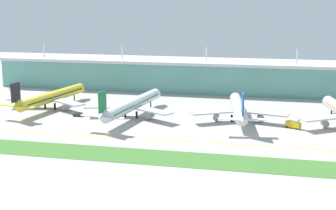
{
  "coord_description": "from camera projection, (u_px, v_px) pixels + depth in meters",
  "views": [
    {
      "loc": [
        41.08,
        -197.15,
        57.94
      ],
      "look_at": [
        -8.83,
        29.97,
        7.0
      ],
      "focal_mm": 50.86,
      "sensor_mm": 36.0,
      "label": 1
    }
  ],
  "objects": [
    {
      "name": "ground_plane",
      "position": [
        173.0,
        136.0,
        209.1
      ],
      "size": [
        600.0,
        600.0,
        0.0
      ],
      "primitive_type": "plane",
      "color": "#A8A59E"
    },
    {
      "name": "terminal_building",
      "position": [
        207.0,
        75.0,
        310.54
      ],
      "size": [
        288.0,
        34.0,
        29.31
      ],
      "color": "#5B9E93",
      "rests_on": "ground"
    },
    {
      "name": "airliner_nearest",
      "position": [
        51.0,
        97.0,
        260.37
      ],
      "size": [
        48.13,
        66.55,
        18.9
      ],
      "color": "yellow",
      "rests_on": "ground"
    },
    {
      "name": "airliner_near_middle",
      "position": [
        132.0,
        105.0,
        240.92
      ],
      "size": [
        48.29,
        71.2,
        18.9
      ],
      "color": "silver",
      "rests_on": "ground"
    },
    {
      "name": "airliner_far_middle",
      "position": [
        238.0,
        109.0,
        232.59
      ],
      "size": [
        48.35,
        59.75,
        18.9
      ],
      "color": "white",
      "rests_on": "ground"
    },
    {
      "name": "taxiway_stripe_west",
      "position": [
        18.0,
        131.0,
        217.06
      ],
      "size": [
        28.0,
        0.7,
        0.04
      ],
      "primitive_type": "cube",
      "color": "yellow",
      "rests_on": "ground"
    },
    {
      "name": "taxiway_stripe_mid_west",
      "position": [
        88.0,
        135.0,
        209.93
      ],
      "size": [
        28.0,
        0.7,
        0.04
      ],
      "primitive_type": "cube",
      "color": "yellow",
      "rests_on": "ground"
    },
    {
      "name": "taxiway_stripe_centre",
      "position": [
        163.0,
        140.0,
        202.8
      ],
      "size": [
        28.0,
        0.7,
        0.04
      ],
      "primitive_type": "cube",
      "color": "yellow",
      "rests_on": "ground"
    },
    {
      "name": "taxiway_stripe_mid_east",
      "position": [
        243.0,
        145.0,
        195.67
      ],
      "size": [
        28.0,
        0.7,
        0.04
      ],
      "primitive_type": "cube",
      "color": "yellow",
      "rests_on": "ground"
    },
    {
      "name": "taxiway_stripe_east",
      "position": [
        329.0,
        150.0,
        188.54
      ],
      "size": [
        28.0,
        0.7,
        0.04
      ],
      "primitive_type": "cube",
      "color": "yellow",
      "rests_on": "ground"
    },
    {
      "name": "grass_verge",
      "position": [
        156.0,
        157.0,
        179.93
      ],
      "size": [
        300.0,
        18.0,
        0.1
      ],
      "primitive_type": "cube",
      "color": "#3D702D",
      "rests_on": "ground"
    },
    {
      "name": "pushback_tug",
      "position": [
        78.0,
        114.0,
        244.08
      ],
      "size": [
        4.65,
        2.95,
        1.85
      ],
      "color": "#333842",
      "rests_on": "ground"
    },
    {
      "name": "fuel_truck",
      "position": [
        294.0,
        124.0,
        220.85
      ],
      "size": [
        7.39,
        6.27,
        4.95
      ],
      "color": "gold",
      "rests_on": "ground"
    }
  ]
}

